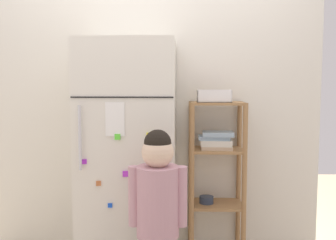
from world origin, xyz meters
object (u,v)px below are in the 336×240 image
Objects in this scene: fruit_bin at (214,97)px; child_standing at (158,201)px; refrigerator at (128,156)px; pantry_shelf_unit at (216,161)px.

child_standing is at bearing -121.48° from fruit_bin.
refrigerator reaches higher than fruit_bin.
fruit_bin reaches higher than child_standing.
pantry_shelf_unit is 4.89× the size of fruit_bin.
refrigerator is 1.36× the size of pantry_shelf_unit.
pantry_shelf_unit is (0.40, 0.63, 0.11)m from child_standing.
refrigerator is 1.53× the size of child_standing.
fruit_bin is at bearing 10.14° from refrigerator.
refrigerator reaches higher than pantry_shelf_unit.
fruit_bin is at bearing 58.52° from child_standing.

